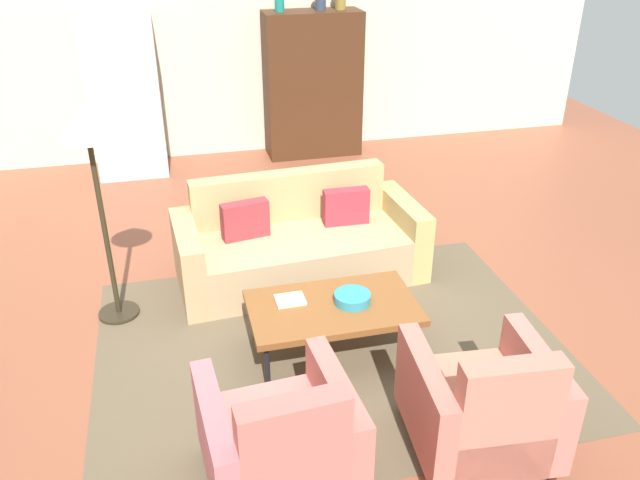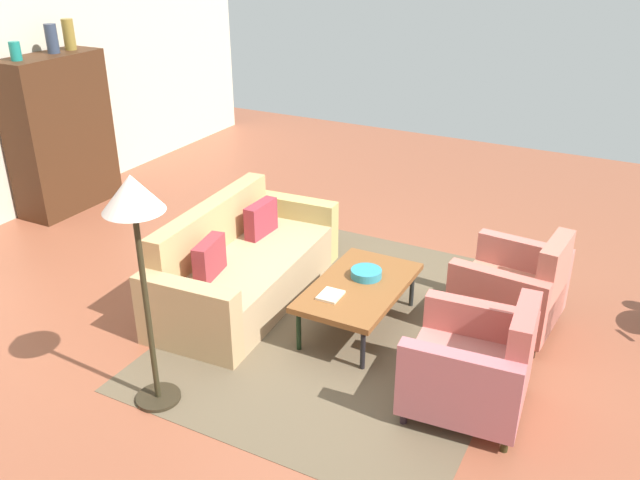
% 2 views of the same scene
% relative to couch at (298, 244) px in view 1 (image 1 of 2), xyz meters
% --- Properties ---
extents(ground_plane, '(11.72, 11.72, 0.00)m').
position_rel_couch_xyz_m(ground_plane, '(-0.12, -0.89, -0.29)').
color(ground_plane, brown).
extents(wall_back, '(9.77, 0.12, 2.80)m').
position_rel_couch_xyz_m(wall_back, '(-0.12, 3.37, 1.11)').
color(wall_back, beige).
rests_on(wall_back, ground).
extents(area_rug, '(3.40, 2.60, 0.01)m').
position_rel_couch_xyz_m(area_rug, '(0.01, -1.14, -0.28)').
color(area_rug, brown).
rests_on(area_rug, ground).
extents(couch, '(2.15, 1.03, 0.86)m').
position_rel_couch_xyz_m(couch, '(0.00, 0.00, 0.00)').
color(couch, tan).
rests_on(couch, ground).
extents(coffee_table, '(1.20, 0.70, 0.41)m').
position_rel_couch_xyz_m(coffee_table, '(0.01, -1.19, 0.08)').
color(coffee_table, black).
rests_on(coffee_table, ground).
extents(armchair_left, '(0.86, 0.86, 0.88)m').
position_rel_couch_xyz_m(armchair_left, '(-0.59, -2.35, 0.06)').
color(armchair_left, '#2A1C23').
rests_on(armchair_left, ground).
extents(armchair_right, '(0.86, 0.86, 0.88)m').
position_rel_couch_xyz_m(armchair_right, '(0.60, -2.35, 0.06)').
color(armchair_right, black).
rests_on(armchair_right, ground).
extents(fruit_bowl, '(0.26, 0.26, 0.07)m').
position_rel_couch_xyz_m(fruit_bowl, '(0.15, -1.19, 0.16)').
color(fruit_bowl, teal).
rests_on(fruit_bowl, coffee_table).
extents(book_stack, '(0.21, 0.17, 0.02)m').
position_rel_couch_xyz_m(book_stack, '(-0.28, -1.07, 0.13)').
color(book_stack, beige).
rests_on(book_stack, coffee_table).
extents(cabinet, '(1.20, 0.51, 1.80)m').
position_rel_couch_xyz_m(cabinet, '(0.85, 3.03, 0.61)').
color(cabinet, '#402514').
rests_on(cabinet, ground).
extents(vase_tall, '(0.12, 0.12, 0.20)m').
position_rel_couch_xyz_m(vase_tall, '(0.45, 3.02, 1.61)').
color(vase_tall, '#197B6E').
rests_on(vase_tall, cabinet).
extents(refrigerator, '(0.80, 0.73, 1.85)m').
position_rel_couch_xyz_m(refrigerator, '(-1.44, 2.93, 0.64)').
color(refrigerator, '#B7BABF').
rests_on(refrigerator, ground).
extents(floor_lamp, '(0.40, 0.40, 1.72)m').
position_rel_couch_xyz_m(floor_lamp, '(-1.54, -0.31, 1.16)').
color(floor_lamp, '#2D2618').
rests_on(floor_lamp, ground).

